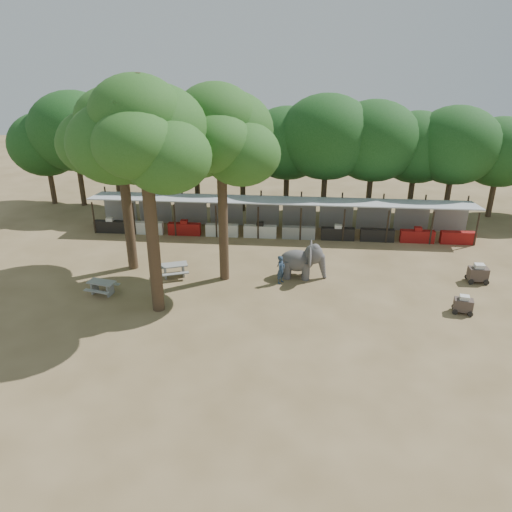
# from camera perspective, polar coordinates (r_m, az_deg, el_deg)

# --- Properties ---
(ground) EXTENTS (100.00, 100.00, 0.00)m
(ground) POSITION_cam_1_polar(r_m,az_deg,el_deg) (24.93, 1.29, -8.97)
(ground) COLOR brown
(ground) RESTS_ON ground
(vendor_stalls) EXTENTS (28.00, 2.99, 2.80)m
(vendor_stalls) POSITION_cam_1_polar(r_m,az_deg,el_deg) (36.89, 2.76, 4.35)
(vendor_stalls) COLOR #A4A6AC
(vendor_stalls) RESTS_ON ground
(yard_tree_left) EXTENTS (7.10, 6.90, 11.02)m
(yard_tree_left) POSITION_cam_1_polar(r_m,az_deg,el_deg) (30.42, -15.48, 13.00)
(yard_tree_left) COLOR #332316
(yard_tree_left) RESTS_ON ground
(yard_tree_center) EXTENTS (7.10, 6.90, 12.04)m
(yard_tree_center) POSITION_cam_1_polar(r_m,az_deg,el_deg) (24.62, -12.92, 13.22)
(yard_tree_center) COLOR #332316
(yard_tree_center) RESTS_ON ground
(yard_tree_back) EXTENTS (7.10, 6.90, 11.36)m
(yard_tree_back) POSITION_cam_1_polar(r_m,az_deg,el_deg) (27.89, -4.28, 13.55)
(yard_tree_back) COLOR #332316
(yard_tree_back) RESTS_ON ground
(backdrop_trees) EXTENTS (46.46, 5.95, 8.33)m
(backdrop_trees) POSITION_cam_1_polar(r_m,az_deg,el_deg) (40.71, 3.21, 12.54)
(backdrop_trees) COLOR #332316
(backdrop_trees) RESTS_ON ground
(elephant) EXTENTS (2.90, 2.22, 2.22)m
(elephant) POSITION_cam_1_polar(r_m,az_deg,el_deg) (30.17, 5.35, -0.50)
(elephant) COLOR #444141
(elephant) RESTS_ON ground
(handler) EXTENTS (0.65, 0.75, 1.74)m
(handler) POSITION_cam_1_polar(r_m,az_deg,el_deg) (29.46, 2.87, -1.56)
(handler) COLOR #26384C
(handler) RESTS_ON ground
(picnic_table_near) EXTENTS (1.80, 1.69, 0.77)m
(picnic_table_near) POSITION_cam_1_polar(r_m,az_deg,el_deg) (29.68, -17.19, -3.28)
(picnic_table_near) COLOR gray
(picnic_table_near) RESTS_ON ground
(picnic_table_far) EXTENTS (2.03, 1.93, 0.81)m
(picnic_table_far) POSITION_cam_1_polar(r_m,az_deg,el_deg) (30.76, -9.35, -1.42)
(picnic_table_far) COLOR gray
(picnic_table_far) RESTS_ON ground
(cart_front) EXTENTS (1.16, 0.88, 1.02)m
(cart_front) POSITION_cam_1_polar(r_m,az_deg,el_deg) (28.66, 22.61, -5.13)
(cart_front) COLOR #392C26
(cart_front) RESTS_ON ground
(cart_back) EXTENTS (1.22, 0.80, 1.18)m
(cart_back) POSITION_cam_1_polar(r_m,az_deg,el_deg) (32.44, 24.03, -1.81)
(cart_back) COLOR #392C26
(cart_back) RESTS_ON ground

